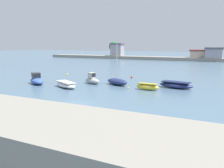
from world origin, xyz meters
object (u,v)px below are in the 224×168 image
(moored_boat_4, at_px, (148,87))
(mooring_buoy_1, at_px, (128,88))
(moored_boat_3, at_px, (117,82))
(moored_boat_0, at_px, (37,80))
(moored_boat_1, at_px, (66,85))
(moored_boat_2, at_px, (92,80))
(mooring_buoy_0, at_px, (67,75))
(moored_boat_5, at_px, (176,85))
(mooring_buoy_2, at_px, (132,77))

(moored_boat_4, height_order, mooring_buoy_1, moored_boat_4)
(mooring_buoy_1, bearing_deg, moored_boat_3, 142.63)
(moored_boat_0, xyz_separation_m, moored_boat_1, (6.64, -0.59, -0.23))
(moored_boat_2, bearing_deg, moored_boat_3, 28.99)
(mooring_buoy_0, bearing_deg, moored_boat_5, -11.24)
(moored_boat_5, height_order, mooring_buoy_0, moored_boat_5)
(moored_boat_2, relative_size, mooring_buoy_0, 9.22)
(moored_boat_0, distance_m, mooring_buoy_1, 16.10)
(moored_boat_2, xyz_separation_m, moored_boat_5, (13.81, 2.14, -0.17))
(moored_boat_1, xyz_separation_m, mooring_buoy_2, (5.41, 14.43, -0.24))
(moored_boat_0, bearing_deg, mooring_buoy_2, 83.24)
(moored_boat_4, relative_size, mooring_buoy_0, 9.16)
(moored_boat_3, distance_m, moored_boat_4, 6.26)
(moored_boat_3, distance_m, mooring_buoy_1, 3.73)
(mooring_buoy_0, bearing_deg, moored_boat_4, -21.32)
(moored_boat_1, bearing_deg, mooring_buoy_2, 96.17)
(moored_boat_1, xyz_separation_m, mooring_buoy_0, (-8.74, 11.91, -0.25))
(moored_boat_2, bearing_deg, moored_boat_5, 27.49)
(moored_boat_3, xyz_separation_m, moored_boat_5, (9.43, 1.34, -0.07))
(moored_boat_5, bearing_deg, mooring_buoy_1, -141.68)
(moored_boat_0, xyz_separation_m, mooring_buoy_0, (-2.10, 11.32, -0.48))
(moored_boat_3, relative_size, mooring_buoy_2, 16.18)
(moored_boat_0, height_order, moored_boat_1, moored_boat_0)
(moored_boat_1, distance_m, mooring_buoy_0, 14.77)
(moored_boat_5, bearing_deg, moored_boat_4, -127.10)
(mooring_buoy_2, bearing_deg, moored_boat_3, -84.46)
(mooring_buoy_0, bearing_deg, moored_boat_1, -53.74)
(moored_boat_1, height_order, moored_boat_2, moored_boat_2)
(moored_boat_2, relative_size, moored_boat_3, 0.54)
(mooring_buoy_0, xyz_separation_m, mooring_buoy_1, (17.93, -8.44, -0.07))
(moored_boat_2, bearing_deg, moored_boat_1, -92.09)
(moored_boat_0, distance_m, mooring_buoy_2, 18.35)
(moored_boat_1, height_order, mooring_buoy_2, moored_boat_1)
(mooring_buoy_1, bearing_deg, moored_boat_5, 28.93)
(moored_boat_2, height_order, moored_boat_3, moored_boat_3)
(mooring_buoy_0, relative_size, mooring_buoy_2, 0.95)
(moored_boat_1, distance_m, moored_boat_2, 5.27)
(moored_boat_3, bearing_deg, moored_boat_5, 32.21)
(moored_boat_0, bearing_deg, moored_boat_3, 55.97)
(moored_boat_3, bearing_deg, moored_boat_0, -134.20)
(mooring_buoy_0, distance_m, mooring_buoy_2, 14.36)
(mooring_buoy_2, bearing_deg, moored_boat_5, -35.65)
(moored_boat_0, xyz_separation_m, moored_boat_5, (22.32, 6.47, -0.19))
(moored_boat_0, bearing_deg, moored_boat_5, 50.44)
(moored_boat_0, relative_size, moored_boat_1, 0.92)
(moored_boat_2, bearing_deg, moored_boat_0, -134.33)
(moored_boat_1, bearing_deg, moored_boat_2, 95.92)
(mooring_buoy_2, bearing_deg, moored_boat_0, -131.05)
(moored_boat_0, xyz_separation_m, moored_boat_2, (8.51, 4.33, -0.01))
(moored_boat_3, height_order, mooring_buoy_2, moored_boat_3)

